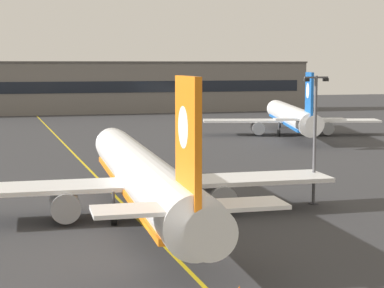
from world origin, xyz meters
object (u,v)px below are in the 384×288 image
airliner_foreground (143,176)px  safety_cone_by_nose_gear (119,181)px  apron_lamp_post (315,137)px  airliner_background (292,117)px

airliner_foreground → safety_cone_by_nose_gear: airliner_foreground is taller
airliner_foreground → apron_lamp_post: airliner_foreground is taller
apron_lamp_post → safety_cone_by_nose_gear: 21.57m
safety_cone_by_nose_gear → airliner_background: bearing=47.0°
airliner_background → safety_cone_by_nose_gear: bearing=-133.0°
airliner_foreground → apron_lamp_post: (15.51, 1.31, 2.57)m
airliner_foreground → apron_lamp_post: bearing=4.8°
safety_cone_by_nose_gear → airliner_foreground: bearing=-91.0°
airliner_foreground → safety_cone_by_nose_gear: 15.80m
airliner_foreground → airliner_background: airliner_foreground is taller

